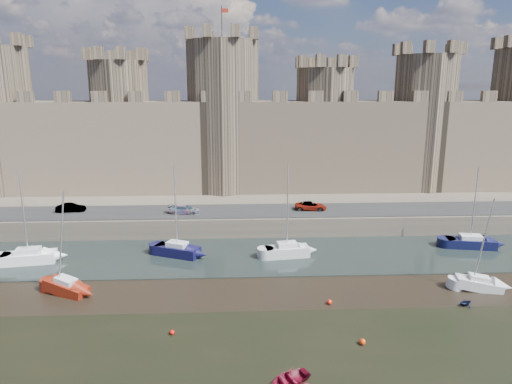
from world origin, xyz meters
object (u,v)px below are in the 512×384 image
(sailboat_1, at_px, (177,249))
(sailboat_5, at_px, (479,283))
(car_3, at_px, (311,206))
(sailboat_2, at_px, (287,250))
(sailboat_4, at_px, (66,286))
(car_2, at_px, (185,210))
(sailboat_0, at_px, (29,256))
(car_1, at_px, (71,208))
(sailboat_3, at_px, (470,242))

(sailboat_1, height_order, sailboat_5, sailboat_1)
(car_3, height_order, sailboat_1, sailboat_1)
(sailboat_2, xyz_separation_m, sailboat_5, (17.12, -9.22, -0.17))
(sailboat_1, relative_size, sailboat_4, 1.04)
(car_3, relative_size, sailboat_1, 0.41)
(sailboat_2, bearing_deg, car_2, 134.81)
(sailboat_2, height_order, sailboat_4, sailboat_2)
(car_3, xyz_separation_m, sailboat_0, (-32.50, -11.19, -2.28))
(car_1, height_order, sailboat_5, sailboat_5)
(sailboat_1, distance_m, sailboat_4, 12.89)
(car_1, height_order, sailboat_0, sailboat_0)
(car_2, height_order, sailboat_4, sailboat_4)
(sailboat_3, bearing_deg, sailboat_4, -156.54)
(sailboat_5, bearing_deg, car_3, 134.94)
(car_1, relative_size, sailboat_5, 0.41)
(car_1, relative_size, sailboat_0, 0.36)
(sailboat_3, distance_m, sailboat_4, 44.69)
(sailboat_2, distance_m, sailboat_5, 19.45)
(car_1, bearing_deg, car_3, -96.48)
(sailboat_2, bearing_deg, car_3, 60.13)
(sailboat_5, bearing_deg, sailboat_2, 163.84)
(sailboat_1, xyz_separation_m, sailboat_5, (29.45, -10.03, -0.14))
(car_3, relative_size, sailboat_5, 0.47)
(sailboat_0, relative_size, sailboat_4, 1.05)
(sailboat_1, bearing_deg, sailboat_5, 4.41)
(sailboat_2, bearing_deg, car_1, 150.58)
(car_1, xyz_separation_m, sailboat_0, (-0.68, -11.60, -2.31))
(car_3, bearing_deg, sailboat_5, -141.78)
(sailboat_2, bearing_deg, sailboat_5, -35.87)
(sailboat_0, bearing_deg, sailboat_4, -58.25)
(sailboat_1, relative_size, sailboat_5, 1.15)
(sailboat_3, xyz_separation_m, sailboat_5, (-4.95, -11.22, -0.09))
(car_3, xyz_separation_m, sailboat_4, (-25.75, -18.95, -2.36))
(car_1, bearing_deg, car_2, -101.33)
(sailboat_2, bearing_deg, sailboat_1, 168.71)
(sailboat_2, xyz_separation_m, sailboat_4, (-21.40, -8.35, -0.10))
(car_3, relative_size, sailboat_4, 0.43)
(car_1, bearing_deg, sailboat_3, -106.05)
(sailboat_3, bearing_deg, sailboat_5, -103.74)
(car_1, distance_m, sailboat_1, 18.41)
(sailboat_2, distance_m, sailboat_4, 22.97)
(sailboat_4, bearing_deg, sailboat_3, 37.61)
(car_1, xyz_separation_m, car_3, (31.81, -0.42, -0.02))
(sailboat_4, bearing_deg, car_1, 131.60)
(sailboat_3, bearing_deg, sailboat_1, -167.94)
(car_1, xyz_separation_m, sailboat_2, (27.46, -11.02, -2.27))
(car_1, bearing_deg, sailboat_0, 170.91)
(car_1, height_order, sailboat_2, sailboat_2)
(sailboat_0, bearing_deg, sailboat_2, -8.03)
(sailboat_0, height_order, sailboat_2, sailboat_2)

